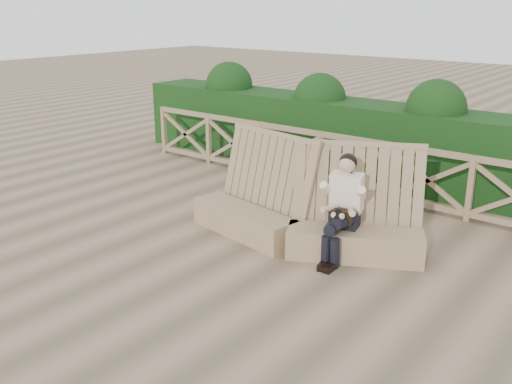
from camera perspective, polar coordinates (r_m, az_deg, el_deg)
The scene contains 5 objects.
ground at distance 8.04m, azimuth -2.99°, elevation -6.51°, with size 60.00×60.00×0.00m, color brown.
bench at distance 8.34m, azimuth 4.38°, elevation -2.70°, with size 3.64×1.54×1.55m.
woman at distance 7.87m, azimuth 8.72°, elevation -1.29°, with size 0.52×0.97×1.46m.
guardrail at distance 10.56m, azimuth 9.59°, elevation 2.59°, with size 10.10×0.09×1.10m.
hedge at distance 11.55m, azimuth 12.57°, elevation 4.77°, with size 12.00×1.20×1.50m, color black.
Camera 1 is at (4.85, -5.45, 3.38)m, focal length 40.00 mm.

